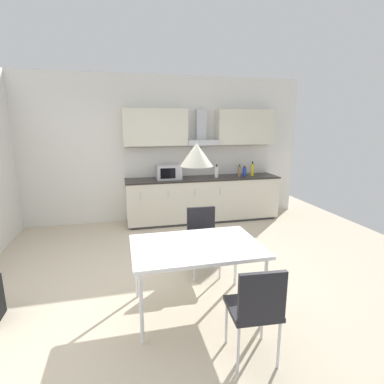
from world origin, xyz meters
name	(u,v)px	position (x,y,z in m)	size (l,w,h in m)	color
ground_plane	(181,276)	(0.00, 0.00, -0.01)	(7.72, 7.57, 0.02)	beige
wall_back	(155,150)	(0.00, 2.57, 1.44)	(6.17, 0.10, 2.88)	silver
kitchen_counter	(203,199)	(0.92, 2.21, 0.45)	(3.11, 0.66, 0.90)	#333333
backsplash_tile	(200,161)	(0.92, 2.51, 1.20)	(3.09, 0.02, 0.60)	silver
upper_wall_cabinets	(202,128)	(0.92, 2.35, 1.88)	(3.09, 0.40, 0.70)	beige
microwave	(169,172)	(0.21, 2.20, 1.04)	(0.48, 0.35, 0.28)	#ADADB2
bottle_white	(217,172)	(1.18, 2.16, 1.01)	(0.07, 0.07, 0.27)	white
bottle_brown	(239,171)	(1.67, 2.15, 1.00)	(0.06, 0.06, 0.25)	brown
bottle_blue	(244,171)	(1.82, 2.25, 0.98)	(0.08, 0.08, 0.20)	blue
bottle_yellow	(252,170)	(1.97, 2.19, 1.02)	(0.07, 0.07, 0.30)	yellow
dining_table	(196,249)	(0.02, -0.75, 0.69)	(1.32, 0.89, 0.74)	white
chair_far_right	(203,234)	(0.32, 0.08, 0.53)	(0.41, 0.41, 0.87)	black
chair_near_right	(257,305)	(0.31, -1.57, 0.53)	(0.43, 0.43, 0.87)	black
pendant_lamp	(196,155)	(0.02, -0.75, 1.67)	(0.32, 0.32, 0.22)	silver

